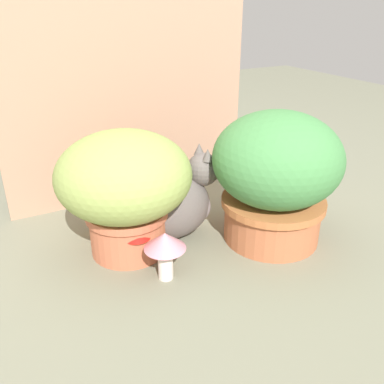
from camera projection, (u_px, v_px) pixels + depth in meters
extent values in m
plane|color=slate|center=(155.00, 261.00, 1.28)|extent=(6.00, 6.00, 0.00)
cube|color=tan|center=(128.00, 76.00, 1.52)|extent=(0.97, 0.03, 0.95)
cylinder|color=#C36646|center=(128.00, 230.00, 1.31)|extent=(0.24, 0.24, 0.15)
cylinder|color=#C66747|center=(127.00, 212.00, 1.28)|extent=(0.26, 0.26, 0.02)
ellipsoid|color=#91A452|center=(124.00, 175.00, 1.23)|extent=(0.41, 0.41, 0.26)
cylinder|color=#B5633E|center=(272.00, 218.00, 1.37)|extent=(0.31, 0.31, 0.15)
cylinder|color=#B76839|center=(273.00, 201.00, 1.35)|extent=(0.34, 0.34, 0.02)
ellipsoid|color=#478848|center=(277.00, 159.00, 1.28)|extent=(0.41, 0.41, 0.30)
ellipsoid|color=#625955|center=(173.00, 207.00, 1.37)|extent=(0.27, 0.18, 0.22)
ellipsoid|color=gray|center=(199.00, 204.00, 1.41)|extent=(0.07, 0.10, 0.11)
sphere|color=#625955|center=(203.00, 169.00, 1.36)|extent=(0.11, 0.11, 0.11)
cone|color=#625955|center=(199.00, 149.00, 1.36)|extent=(0.04, 0.04, 0.04)
cone|color=#625955|center=(208.00, 155.00, 1.31)|extent=(0.04, 0.04, 0.04)
cylinder|color=#625955|center=(137.00, 232.00, 1.39)|extent=(0.18, 0.04, 0.07)
cylinder|color=silver|center=(166.00, 263.00, 1.18)|extent=(0.04, 0.04, 0.10)
cone|color=pink|center=(165.00, 241.00, 1.15)|extent=(0.12, 0.12, 0.05)
cylinder|color=silver|center=(138.00, 251.00, 1.24)|extent=(0.03, 0.03, 0.10)
cone|color=red|center=(136.00, 232.00, 1.21)|extent=(0.08, 0.08, 0.03)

